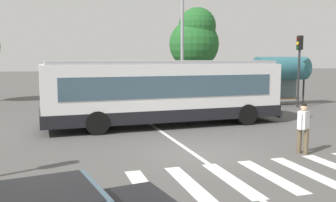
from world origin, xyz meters
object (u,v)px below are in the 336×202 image
object	(u,v)px
traffic_light_far_corner	(299,59)
parked_car_charcoal	(108,90)
pedestrian_crossing_street	(303,125)
twin_arm_street_lamp	(182,21)
background_tree_right	(195,39)
parked_car_blue	(71,91)
parked_car_red	(141,89)
bus_stop_shelter	(281,69)
city_transit_bus	(164,92)

from	to	relation	value
traffic_light_far_corner	parked_car_charcoal	bearing A→B (deg)	146.23
traffic_light_far_corner	pedestrian_crossing_street	bearing A→B (deg)	-125.07
twin_arm_street_lamp	background_tree_right	bearing A→B (deg)	64.76
parked_car_blue	traffic_light_far_corner	distance (m)	15.93
parked_car_charcoal	parked_car_red	bearing A→B (deg)	4.10
twin_arm_street_lamp	background_tree_right	size ratio (longest dim) A/B	1.14
parked_car_blue	parked_car_charcoal	distance (m)	2.70
parked_car_red	bus_stop_shelter	xyz separation A→B (m)	(8.06, -6.54, 1.65)
pedestrian_crossing_street	bus_stop_shelter	bearing A→B (deg)	59.73
pedestrian_crossing_street	parked_car_charcoal	distance (m)	18.16
parked_car_red	bus_stop_shelter	bearing A→B (deg)	-39.05
city_transit_bus	traffic_light_far_corner	world-z (taller)	traffic_light_far_corner
city_transit_bus	parked_car_charcoal	xyz separation A→B (m)	(-1.10, 11.29, -0.82)
city_transit_bus	pedestrian_crossing_street	size ratio (longest dim) A/B	6.63
city_transit_bus	twin_arm_street_lamp	distance (m)	7.46
parked_car_blue	traffic_light_far_corner	xyz separation A→B (m)	(13.89, -7.44, 2.32)
parked_car_charcoal	bus_stop_shelter	xyz separation A→B (m)	(10.65, -6.35, 1.65)
pedestrian_crossing_street	parked_car_red	xyz separation A→B (m)	(-1.44, 17.89, -0.20)
background_tree_right	parked_car_blue	bearing A→B (deg)	-159.26
pedestrian_crossing_street	background_tree_right	xyz separation A→B (m)	(4.53, 21.92, 3.89)
parked_car_charcoal	twin_arm_street_lamp	distance (m)	8.28
parked_car_charcoal	traffic_light_far_corner	xyz separation A→B (m)	(11.20, -7.49, 2.32)
parked_car_blue	twin_arm_street_lamp	distance (m)	9.83
city_transit_bus	traffic_light_far_corner	xyz separation A→B (m)	(10.10, 3.80, 1.49)
city_transit_bus	pedestrian_crossing_street	bearing A→B (deg)	-65.42
city_transit_bus	bus_stop_shelter	distance (m)	10.79
parked_car_charcoal	background_tree_right	bearing A→B (deg)	26.20
bus_stop_shelter	twin_arm_street_lamp	distance (m)	7.40
city_transit_bus	background_tree_right	xyz separation A→B (m)	(7.47, 15.50, 3.27)
parked_car_blue	traffic_light_far_corner	size ratio (longest dim) A/B	1.02
parked_car_blue	twin_arm_street_lamp	size ratio (longest dim) A/B	0.53
city_transit_bus	parked_car_blue	bearing A→B (deg)	108.64
parked_car_blue	parked_car_charcoal	xyz separation A→B (m)	(2.69, 0.05, 0.00)
pedestrian_crossing_street	background_tree_right	size ratio (longest dim) A/B	0.22
twin_arm_street_lamp	background_tree_right	xyz separation A→B (m)	(4.61, 9.78, -0.58)
city_transit_bus	pedestrian_crossing_street	world-z (taller)	city_transit_bus
parked_car_charcoal	bus_stop_shelter	distance (m)	12.51
bus_stop_shelter	parked_car_red	bearing A→B (deg)	140.95
city_transit_bus	parked_car_charcoal	world-z (taller)	city_transit_bus
parked_car_blue	parked_car_charcoal	size ratio (longest dim) A/B	1.00
parked_car_charcoal	background_tree_right	world-z (taller)	background_tree_right
parked_car_blue	background_tree_right	world-z (taller)	background_tree_right
parked_car_charcoal	bus_stop_shelter	bearing A→B (deg)	-30.81
parked_car_blue	twin_arm_street_lamp	bearing A→B (deg)	-39.71
parked_car_red	bus_stop_shelter	world-z (taller)	bus_stop_shelter
twin_arm_street_lamp	background_tree_right	world-z (taller)	twin_arm_street_lamp
bus_stop_shelter	traffic_light_far_corner	bearing A→B (deg)	-64.36
city_transit_bus	bus_stop_shelter	world-z (taller)	bus_stop_shelter
parked_car_red	twin_arm_street_lamp	bearing A→B (deg)	-76.71
city_transit_bus	background_tree_right	size ratio (longest dim) A/B	1.48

